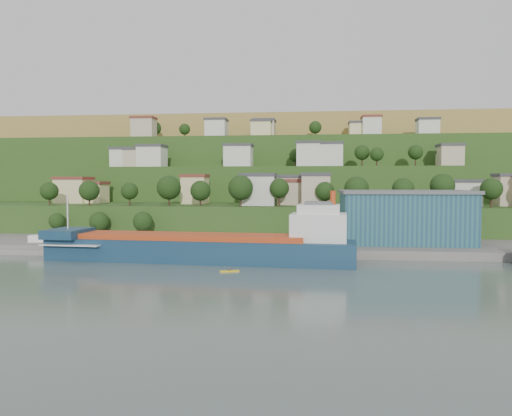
# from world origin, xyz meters

# --- Properties ---
(ground) EXTENTS (500.00, 500.00, 0.00)m
(ground) POSITION_xyz_m (0.00, 0.00, 0.00)
(ground) COLOR #4E5E5A
(ground) RESTS_ON ground
(quay) EXTENTS (220.00, 26.00, 4.00)m
(quay) POSITION_xyz_m (20.00, 28.00, 0.00)
(quay) COLOR slate
(quay) RESTS_ON ground
(pebble_beach) EXTENTS (40.00, 18.00, 2.40)m
(pebble_beach) POSITION_xyz_m (-55.00, 22.00, 0.00)
(pebble_beach) COLOR slate
(pebble_beach) RESTS_ON ground
(hillside) EXTENTS (360.00, 210.53, 96.00)m
(hillside) POSITION_xyz_m (-0.01, 168.67, 0.08)
(hillside) COLOR #284719
(hillside) RESTS_ON ground
(cargo_ship_near) EXTENTS (66.27, 14.39, 16.89)m
(cargo_ship_near) POSITION_xyz_m (-11.93, 9.20, 2.70)
(cargo_ship_near) COLOR #14304B
(cargo_ship_near) RESTS_ON ground
(warehouse) EXTENTS (31.37, 19.61, 12.80)m
(warehouse) POSITION_xyz_m (32.22, 30.71, 8.43)
(warehouse) COLOR navy
(warehouse) RESTS_ON quay
(caravan) EXTENTS (5.70, 3.01, 2.53)m
(caravan) POSITION_xyz_m (-56.70, 21.61, 2.47)
(caravan) COLOR white
(caravan) RESTS_ON pebble_beach
(dinghy) EXTENTS (4.04, 2.09, 0.77)m
(dinghy) POSITION_xyz_m (-42.68, 17.68, 1.59)
(dinghy) COLOR silver
(dinghy) RESTS_ON pebble_beach
(kayak_orange) EXTENTS (3.42, 0.77, 0.85)m
(kayak_orange) POSITION_xyz_m (-2.66, 3.67, 0.25)
(kayak_orange) COLOR #DC5E13
(kayak_orange) RESTS_ON ground
(kayak_yellow) EXTENTS (3.66, 1.80, 0.91)m
(kayak_yellow) POSITION_xyz_m (-5.47, -2.43, 0.27)
(kayak_yellow) COLOR gold
(kayak_yellow) RESTS_ON ground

